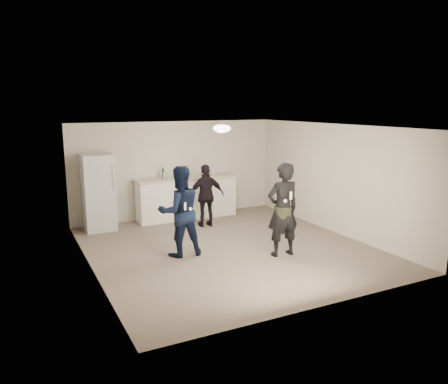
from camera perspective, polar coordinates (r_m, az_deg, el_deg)
name	(u,v)px	position (r m, az deg, el deg)	size (l,w,h in m)	color
floor	(228,248)	(9.14, 0.57, -7.31)	(6.00, 6.00, 0.00)	#6B5B4C
ceiling	(229,127)	(8.67, 0.60, 8.55)	(6.00, 6.00, 0.00)	silver
wall_back	(176,169)	(11.53, -6.25, 2.94)	(6.00, 6.00, 0.00)	beige
wall_front	(325,225)	(6.37, 13.04, -4.20)	(6.00, 6.00, 0.00)	beige
wall_left	(88,202)	(7.97, -17.29, -1.30)	(6.00, 6.00, 0.00)	beige
wall_right	(335,179)	(10.35, 14.26, 1.69)	(6.00, 6.00, 0.00)	beige
counter	(187,198)	(11.41, -4.88, -0.82)	(2.60, 0.56, 1.05)	white
counter_top	(186,178)	(11.31, -4.92, 1.88)	(2.68, 0.64, 0.04)	beige
fridge	(98,192)	(10.66, -16.09, -0.04)	(0.70, 0.70, 1.80)	silver
fridge_handle	(113,177)	(10.29, -14.30, 1.92)	(0.02, 0.02, 0.60)	white
ceiling_dome	(222,128)	(8.94, -0.29, 8.31)	(0.36, 0.36, 0.16)	white
shaker	(164,176)	(11.02, -7.80, 2.12)	(0.08, 0.08, 0.17)	#BABABF
man	(180,211)	(8.51, -5.80, -2.54)	(0.86, 0.67, 1.78)	#0E1D3C
woman	(283,210)	(8.55, 7.68, -2.30)	(0.67, 0.44, 1.84)	black
camo_shorts	(283,213)	(8.56, 7.67, -2.77)	(0.34, 0.34, 0.28)	#2D3B1A
spectator	(206,196)	(10.56, -2.32, -0.48)	(0.89, 0.37, 1.52)	black
remote_man	(185,206)	(8.22, -5.13, -1.87)	(0.04, 0.04, 0.15)	white
nunchuk_man	(190,209)	(8.31, -4.42, -2.22)	(0.07, 0.07, 0.07)	white
remote_woman	(291,196)	(8.27, 8.72, -0.46)	(0.04, 0.04, 0.15)	white
nunchuk_woman	(285,201)	(8.26, 8.01, -1.16)	(0.07, 0.07, 0.07)	white
bottle_cluster	(191,172)	(11.34, -4.36, 2.56)	(1.37, 0.25, 0.25)	maroon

